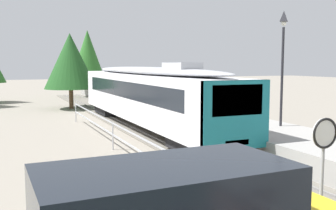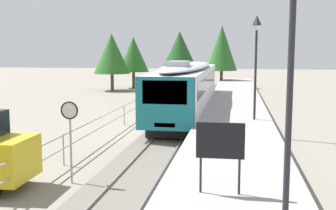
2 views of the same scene
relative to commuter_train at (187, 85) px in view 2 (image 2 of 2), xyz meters
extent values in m
plane|color=gray|center=(-3.00, -3.42, -2.14)|extent=(160.00, 160.00, 0.00)
cube|color=#6B665B|center=(0.00, -3.42, -2.11)|extent=(3.20, 60.00, 0.06)
cube|color=slate|center=(-0.72, -3.42, -2.04)|extent=(0.08, 60.00, 0.08)
cube|color=slate|center=(0.72, -3.42, -2.04)|extent=(0.08, 60.00, 0.08)
cube|color=silver|center=(0.00, 0.11, -0.18)|extent=(2.80, 18.80, 2.55)
cube|color=#19757F|center=(0.00, -9.19, -0.18)|extent=(2.80, 0.24, 2.55)
cube|color=black|center=(0.00, -9.27, 0.38)|extent=(2.13, 0.08, 1.12)
cube|color=black|center=(0.00, 0.11, 0.23)|extent=(2.82, 15.79, 0.92)
ellipsoid|color=#A8AAAF|center=(0.00, 0.11, 1.28)|extent=(2.69, 18.05, 0.44)
cube|color=#A8AAAF|center=(0.00, -4.59, 1.56)|extent=(1.10, 2.20, 0.36)
cube|color=#EAE5C6|center=(0.00, -9.26, -1.17)|extent=(1.00, 0.10, 0.20)
cube|color=black|center=(0.00, -6.89, -1.73)|extent=(2.24, 3.20, 0.55)
cube|color=black|center=(0.00, 7.10, -1.73)|extent=(2.24, 3.20, 0.55)
cube|color=#999691|center=(3.25, -3.42, -1.69)|extent=(3.90, 60.00, 0.90)
cylinder|color=#232328|center=(4.28, -20.56, 1.06)|extent=(0.12, 0.12, 4.60)
cylinder|color=#232328|center=(4.28, -6.51, 1.06)|extent=(0.12, 0.12, 4.60)
pyramid|color=#232328|center=(4.28, -6.51, 3.86)|extent=(0.34, 0.34, 0.50)
sphere|color=silver|center=(4.28, -6.51, 3.54)|extent=(0.24, 0.24, 0.24)
cylinder|color=#232328|center=(2.46, -18.27, -0.79)|extent=(0.06, 0.06, 0.90)
cylinder|color=#232328|center=(3.42, -18.27, -0.79)|extent=(0.06, 0.06, 0.90)
cube|color=black|center=(2.94, -18.27, 0.11)|extent=(1.20, 0.08, 0.90)
cylinder|color=#9EA0A5|center=(-2.13, -15.48, -1.04)|extent=(0.07, 0.07, 2.20)
cylinder|color=white|center=(-2.13, -15.50, 0.36)|extent=(0.60, 0.03, 0.60)
torus|color=black|center=(-2.13, -15.51, 0.36)|extent=(0.61, 0.05, 0.61)
cube|color=#9EA0A5|center=(-3.30, -13.42, -0.94)|extent=(0.05, 36.00, 0.05)
cube|color=#9EA0A5|center=(-3.30, -13.42, -1.46)|extent=(0.05, 36.00, 0.05)
cylinder|color=#9EA0A5|center=(-3.30, -13.42, -1.52)|extent=(0.06, 0.06, 1.25)
cylinder|color=#9EA0A5|center=(-3.30, -4.42, -1.52)|extent=(0.06, 0.06, 1.25)
cylinder|color=#9EA0A5|center=(-3.30, 4.58, -1.52)|extent=(0.06, 0.06, 1.25)
cylinder|color=black|center=(-4.00, -15.62, -1.78)|extent=(0.72, 0.25, 0.72)
cylinder|color=brown|center=(1.51, 23.15, -1.11)|extent=(0.36, 0.36, 2.08)
cone|color=#286023|center=(1.51, 23.15, 2.68)|extent=(3.77, 3.77, 5.48)
cylinder|color=brown|center=(-10.49, 16.93, -1.18)|extent=(0.36, 0.36, 1.93)
cone|color=#286023|center=(-10.49, 16.93, 2.01)|extent=(4.10, 4.10, 4.45)
cylinder|color=brown|center=(-2.24, 12.50, -1.29)|extent=(0.36, 0.36, 1.71)
cone|color=#1E4C1E|center=(-2.24, 12.50, 1.89)|extent=(4.40, 4.40, 4.65)
cylinder|color=brown|center=(-8.96, 20.73, -1.16)|extent=(0.36, 0.36, 1.96)
cone|color=#286023|center=(-8.96, 20.73, 1.90)|extent=(3.72, 3.72, 4.17)
camera|label=1|loc=(-7.89, -21.14, 1.70)|focal=41.86mm
camera|label=2|loc=(3.29, -28.48, 2.31)|focal=44.69mm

